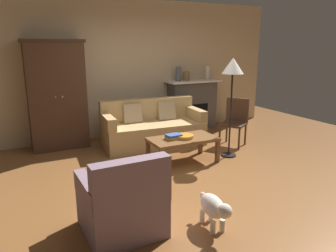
{
  "coord_description": "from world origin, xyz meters",
  "views": [
    {
      "loc": [
        -2.19,
        -3.89,
        1.89
      ],
      "look_at": [
        0.18,
        0.82,
        0.55
      ],
      "focal_mm": 34.18,
      "sensor_mm": 36.0,
      "label": 1
    }
  ],
  "objects_px": {
    "fireplace": "(192,104)",
    "armchair_near_left": "(123,204)",
    "couch": "(152,128)",
    "armoire": "(57,95)",
    "floor_lamp": "(233,72)",
    "fruit_bowl": "(184,136)",
    "book_stack": "(174,137)",
    "side_chair_wooden": "(235,119)",
    "mantel_vase_slate": "(178,74)",
    "coffee_table": "(183,141)",
    "mantel_vase_bronze": "(186,76)",
    "mantel_vase_cream": "(208,73)",
    "dog": "(214,207)"
  },
  "relations": [
    {
      "from": "book_stack",
      "to": "mantel_vase_slate",
      "type": "xyz_separation_m",
      "value": [
        1.06,
        1.8,
        0.82
      ]
    },
    {
      "from": "fruit_bowl",
      "to": "book_stack",
      "type": "relative_size",
      "value": 1.23
    },
    {
      "from": "armchair_near_left",
      "to": "couch",
      "type": "bearing_deg",
      "value": 60.32
    },
    {
      "from": "mantel_vase_bronze",
      "to": "side_chair_wooden",
      "type": "bearing_deg",
      "value": -79.05
    },
    {
      "from": "fireplace",
      "to": "armchair_near_left",
      "type": "xyz_separation_m",
      "value": [
        -2.82,
        -3.34,
        -0.25
      ]
    },
    {
      "from": "book_stack",
      "to": "mantel_vase_slate",
      "type": "height_order",
      "value": "mantel_vase_slate"
    },
    {
      "from": "couch",
      "to": "armchair_near_left",
      "type": "xyz_separation_m",
      "value": [
        -1.51,
        -2.65,
        -0.0
      ]
    },
    {
      "from": "fireplace",
      "to": "coffee_table",
      "type": "height_order",
      "value": "fireplace"
    },
    {
      "from": "fireplace",
      "to": "mantel_vase_cream",
      "type": "height_order",
      "value": "mantel_vase_cream"
    },
    {
      "from": "mantel_vase_slate",
      "to": "floor_lamp",
      "type": "bearing_deg",
      "value": -90.48
    },
    {
      "from": "mantel_vase_slate",
      "to": "side_chair_wooden",
      "type": "xyz_separation_m",
      "value": [
        0.47,
        -1.42,
        -0.76
      ]
    },
    {
      "from": "coffee_table",
      "to": "book_stack",
      "type": "height_order",
      "value": "book_stack"
    },
    {
      "from": "floor_lamp",
      "to": "dog",
      "type": "bearing_deg",
      "value": -130.97
    },
    {
      "from": "armoire",
      "to": "side_chair_wooden",
      "type": "xyz_separation_m",
      "value": [
        3.04,
        -1.36,
        -0.49
      ]
    },
    {
      "from": "armchair_near_left",
      "to": "fruit_bowl",
      "type": "bearing_deg",
      "value": 43.74
    },
    {
      "from": "armoire",
      "to": "fruit_bowl",
      "type": "relative_size",
      "value": 6.41
    },
    {
      "from": "fruit_bowl",
      "to": "mantel_vase_slate",
      "type": "height_order",
      "value": "mantel_vase_slate"
    },
    {
      "from": "fireplace",
      "to": "side_chair_wooden",
      "type": "xyz_separation_m",
      "value": [
        0.09,
        -1.43,
        -0.06
      ]
    },
    {
      "from": "fireplace",
      "to": "mantel_vase_slate",
      "type": "distance_m",
      "value": 0.8
    },
    {
      "from": "dog",
      "to": "side_chair_wooden",
      "type": "bearing_deg",
      "value": 48.03
    },
    {
      "from": "fireplace",
      "to": "mantel_vase_cream",
      "type": "xyz_separation_m",
      "value": [
        0.38,
        -0.02,
        0.7
      ]
    },
    {
      "from": "armoire",
      "to": "dog",
      "type": "relative_size",
      "value": 3.47
    },
    {
      "from": "coffee_table",
      "to": "fruit_bowl",
      "type": "distance_m",
      "value": 0.08
    },
    {
      "from": "side_chair_wooden",
      "to": "fruit_bowl",
      "type": "bearing_deg",
      "value": -163.03
    },
    {
      "from": "armoire",
      "to": "mantel_vase_bronze",
      "type": "relative_size",
      "value": 9.74
    },
    {
      "from": "armoire",
      "to": "dog",
      "type": "height_order",
      "value": "armoire"
    },
    {
      "from": "armoire",
      "to": "mantel_vase_slate",
      "type": "xyz_separation_m",
      "value": [
        2.57,
        0.06,
        0.28
      ]
    },
    {
      "from": "fireplace",
      "to": "floor_lamp",
      "type": "distance_m",
      "value": 2.15
    },
    {
      "from": "fireplace",
      "to": "couch",
      "type": "height_order",
      "value": "fireplace"
    },
    {
      "from": "couch",
      "to": "floor_lamp",
      "type": "height_order",
      "value": "floor_lamp"
    },
    {
      "from": "couch",
      "to": "floor_lamp",
      "type": "relative_size",
      "value": 1.17
    },
    {
      "from": "fruit_bowl",
      "to": "book_stack",
      "type": "xyz_separation_m",
      "value": [
        -0.18,
        0.02,
        0.01
      ]
    },
    {
      "from": "fireplace",
      "to": "mantel_vase_slate",
      "type": "xyz_separation_m",
      "value": [
        -0.38,
        -0.02,
        0.71
      ]
    },
    {
      "from": "fruit_bowl",
      "to": "armchair_near_left",
      "type": "xyz_separation_m",
      "value": [
        -1.56,
        -1.5,
        -0.13
      ]
    },
    {
      "from": "couch",
      "to": "side_chair_wooden",
      "type": "distance_m",
      "value": 1.6
    },
    {
      "from": "coffee_table",
      "to": "mantel_vase_cream",
      "type": "bearing_deg",
      "value": 47.64
    },
    {
      "from": "armchair_near_left",
      "to": "dog",
      "type": "xyz_separation_m",
      "value": [
        0.87,
        -0.36,
        -0.07
      ]
    },
    {
      "from": "mantel_vase_cream",
      "to": "floor_lamp",
      "type": "relative_size",
      "value": 0.18
    },
    {
      "from": "armoire",
      "to": "mantel_vase_slate",
      "type": "distance_m",
      "value": 2.59
    },
    {
      "from": "floor_lamp",
      "to": "book_stack",
      "type": "bearing_deg",
      "value": 174.78
    },
    {
      "from": "couch",
      "to": "side_chair_wooden",
      "type": "height_order",
      "value": "side_chair_wooden"
    },
    {
      "from": "book_stack",
      "to": "side_chair_wooden",
      "type": "xyz_separation_m",
      "value": [
        1.53,
        0.39,
        0.05
      ]
    },
    {
      "from": "fruit_bowl",
      "to": "mantel_vase_cream",
      "type": "relative_size",
      "value": 1.02
    },
    {
      "from": "armoire",
      "to": "floor_lamp",
      "type": "relative_size",
      "value": 1.18
    },
    {
      "from": "book_stack",
      "to": "floor_lamp",
      "type": "height_order",
      "value": "floor_lamp"
    },
    {
      "from": "couch",
      "to": "mantel_vase_cream",
      "type": "distance_m",
      "value": 2.05
    },
    {
      "from": "fruit_bowl",
      "to": "dog",
      "type": "distance_m",
      "value": 2.0
    },
    {
      "from": "armoire",
      "to": "mantel_vase_bronze",
      "type": "height_order",
      "value": "armoire"
    },
    {
      "from": "fruit_bowl",
      "to": "mantel_vase_bronze",
      "type": "distance_m",
      "value": 2.26
    },
    {
      "from": "floor_lamp",
      "to": "dog",
      "type": "relative_size",
      "value": 2.95
    }
  ]
}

